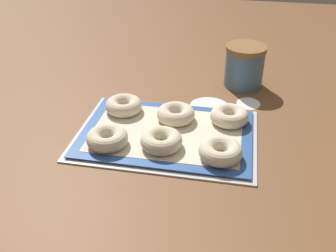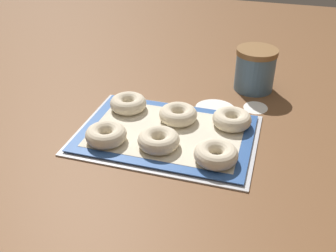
{
  "view_description": "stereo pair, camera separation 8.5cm",
  "coord_description": "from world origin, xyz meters",
  "px_view_note": "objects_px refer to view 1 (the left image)",
  "views": [
    {
      "loc": [
        0.16,
        -0.81,
        0.55
      ],
      "look_at": [
        0.0,
        0.01,
        0.03
      ],
      "focal_mm": 42.0,
      "sensor_mm": 36.0,
      "label": 1
    },
    {
      "loc": [
        0.24,
        -0.79,
        0.55
      ],
      "look_at": [
        0.0,
        0.01,
        0.03
      ],
      "focal_mm": 42.0,
      "sensor_mm": 36.0,
      "label": 2
    }
  ],
  "objects_px": {
    "baking_tray": "(168,134)",
    "bagel_back_left": "(124,105)",
    "bagel_front_left": "(107,138)",
    "bagel_back_center": "(176,114)",
    "flour_canister": "(244,66)",
    "bagel_front_center": "(160,140)",
    "bagel_front_right": "(220,151)",
    "bagel_back_right": "(229,116)"
  },
  "relations": [
    {
      "from": "baking_tray",
      "to": "bagel_back_left",
      "type": "relative_size",
      "value": 4.48
    },
    {
      "from": "bagel_front_left",
      "to": "bagel_back_center",
      "type": "bearing_deg",
      "value": 45.28
    },
    {
      "from": "baking_tray",
      "to": "flour_canister",
      "type": "bearing_deg",
      "value": 61.81
    },
    {
      "from": "baking_tray",
      "to": "bagel_front_center",
      "type": "xyz_separation_m",
      "value": [
        -0.01,
        -0.07,
        0.03
      ]
    },
    {
      "from": "flour_canister",
      "to": "bagel_front_right",
      "type": "bearing_deg",
      "value": -95.46
    },
    {
      "from": "bagel_back_center",
      "to": "bagel_back_left",
      "type": "bearing_deg",
      "value": 172.73
    },
    {
      "from": "bagel_front_center",
      "to": "bagel_back_right",
      "type": "bearing_deg",
      "value": 42.99
    },
    {
      "from": "bagel_front_left",
      "to": "bagel_front_right",
      "type": "height_order",
      "value": "same"
    },
    {
      "from": "bagel_front_left",
      "to": "bagel_back_center",
      "type": "relative_size",
      "value": 1.0
    },
    {
      "from": "bagel_front_right",
      "to": "bagel_back_left",
      "type": "xyz_separation_m",
      "value": [
        -0.28,
        0.17,
        0.0
      ]
    },
    {
      "from": "bagel_front_center",
      "to": "bagel_back_left",
      "type": "relative_size",
      "value": 1.0
    },
    {
      "from": "bagel_front_left",
      "to": "flour_canister",
      "type": "bearing_deg",
      "value": 52.97
    },
    {
      "from": "bagel_front_left",
      "to": "bagel_front_center",
      "type": "xyz_separation_m",
      "value": [
        0.13,
        0.01,
        0.0
      ]
    },
    {
      "from": "bagel_front_right",
      "to": "bagel_front_left",
      "type": "bearing_deg",
      "value": 179.31
    },
    {
      "from": "baking_tray",
      "to": "bagel_front_right",
      "type": "height_order",
      "value": "bagel_front_right"
    },
    {
      "from": "flour_canister",
      "to": "bagel_back_left",
      "type": "bearing_deg",
      "value": -141.81
    },
    {
      "from": "bagel_back_center",
      "to": "bagel_back_right",
      "type": "height_order",
      "value": "same"
    },
    {
      "from": "bagel_front_left",
      "to": "bagel_back_left",
      "type": "xyz_separation_m",
      "value": [
        -0.01,
        0.16,
        0.0
      ]
    },
    {
      "from": "bagel_front_left",
      "to": "bagel_back_center",
      "type": "height_order",
      "value": "same"
    },
    {
      "from": "bagel_back_left",
      "to": "bagel_back_right",
      "type": "relative_size",
      "value": 1.0
    },
    {
      "from": "bagel_back_left",
      "to": "flour_canister",
      "type": "distance_m",
      "value": 0.41
    },
    {
      "from": "bagel_front_right",
      "to": "flour_canister",
      "type": "relative_size",
      "value": 0.78
    },
    {
      "from": "baking_tray",
      "to": "bagel_back_center",
      "type": "relative_size",
      "value": 4.48
    },
    {
      "from": "bagel_front_right",
      "to": "bagel_back_center",
      "type": "height_order",
      "value": "same"
    },
    {
      "from": "baking_tray",
      "to": "flour_canister",
      "type": "xyz_separation_m",
      "value": [
        0.18,
        0.33,
        0.06
      ]
    },
    {
      "from": "baking_tray",
      "to": "bagel_front_left",
      "type": "xyz_separation_m",
      "value": [
        -0.13,
        -0.08,
        0.03
      ]
    },
    {
      "from": "bagel_front_center",
      "to": "bagel_back_left",
      "type": "distance_m",
      "value": 0.2
    },
    {
      "from": "bagel_front_center",
      "to": "baking_tray",
      "type": "bearing_deg",
      "value": 83.75
    },
    {
      "from": "bagel_back_left",
      "to": "bagel_front_center",
      "type": "bearing_deg",
      "value": -48.27
    },
    {
      "from": "bagel_front_right",
      "to": "bagel_back_center",
      "type": "bearing_deg",
      "value": 131.29
    },
    {
      "from": "baking_tray",
      "to": "flour_canister",
      "type": "height_order",
      "value": "flour_canister"
    },
    {
      "from": "baking_tray",
      "to": "bagel_back_left",
      "type": "xyz_separation_m",
      "value": [
        -0.14,
        0.08,
        0.03
      ]
    },
    {
      "from": "bagel_back_center",
      "to": "bagel_front_center",
      "type": "bearing_deg",
      "value": -97.16
    },
    {
      "from": "bagel_front_center",
      "to": "bagel_front_right",
      "type": "bearing_deg",
      "value": -6.86
    },
    {
      "from": "bagel_front_right",
      "to": "bagel_back_left",
      "type": "bearing_deg",
      "value": 149.14
    },
    {
      "from": "baking_tray",
      "to": "bagel_front_center",
      "type": "bearing_deg",
      "value": -96.25
    },
    {
      "from": "bagel_back_right",
      "to": "bagel_front_right",
      "type": "bearing_deg",
      "value": -93.78
    },
    {
      "from": "bagel_back_center",
      "to": "bagel_front_right",
      "type": "bearing_deg",
      "value": -48.71
    },
    {
      "from": "baking_tray",
      "to": "bagel_back_right",
      "type": "bearing_deg",
      "value": 27.98
    },
    {
      "from": "baking_tray",
      "to": "flour_canister",
      "type": "distance_m",
      "value": 0.38
    },
    {
      "from": "baking_tray",
      "to": "bagel_front_right",
      "type": "xyz_separation_m",
      "value": [
        0.14,
        -0.08,
        0.03
      ]
    },
    {
      "from": "flour_canister",
      "to": "baking_tray",
      "type": "bearing_deg",
      "value": -118.19
    }
  ]
}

